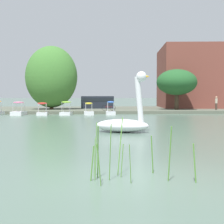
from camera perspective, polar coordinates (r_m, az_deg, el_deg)
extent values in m
plane|color=#567060|center=(9.62, 2.45, -10.42)|extent=(606.92, 606.92, 0.00)
cube|color=#5B6051|center=(51.23, -1.74, 0.39)|extent=(138.19, 18.67, 0.35)
ellipsoid|color=white|center=(21.39, 1.60, -2.16)|extent=(3.56, 2.59, 0.77)
cylinder|color=white|center=(21.08, 4.30, 2.00)|extent=(0.66, 0.50, 2.67)
sphere|color=white|center=(21.08, 4.66, 5.60)|extent=(0.77, 0.77, 0.61)
cone|color=yellow|center=(21.03, 5.31, 5.61)|extent=(0.55, 0.47, 0.33)
cube|color=white|center=(40.56, -0.22, -0.18)|extent=(1.07, 1.73, 0.38)
ellipsoid|color=blue|center=(40.52, -0.22, 1.58)|extent=(0.84, 0.91, 0.20)
cylinder|color=#B7B7BF|center=(40.87, -0.72, 0.85)|extent=(0.04, 0.04, 1.06)
cylinder|color=#B7B7BF|center=(40.91, 0.21, 0.85)|extent=(0.04, 0.04, 1.06)
cylinder|color=#B7B7BF|center=(40.16, -0.67, 0.81)|extent=(0.04, 0.04, 1.06)
cylinder|color=#B7B7BF|center=(40.19, 0.28, 0.82)|extent=(0.04, 0.04, 1.06)
cube|color=white|center=(40.63, -3.69, -0.17)|extent=(1.16, 1.95, 0.39)
ellipsoid|color=yellow|center=(40.60, -3.69, 1.37)|extent=(0.92, 0.97, 0.20)
cylinder|color=#B7B7BF|center=(40.96, -4.19, 0.75)|extent=(0.04, 0.04, 0.90)
cylinder|color=#B7B7BF|center=(40.99, -3.22, 0.75)|extent=(0.04, 0.04, 0.90)
cylinder|color=#B7B7BF|center=(40.23, -4.16, 0.71)|extent=(0.04, 0.04, 0.90)
cylinder|color=#B7B7BF|center=(40.26, -3.18, 0.72)|extent=(0.04, 0.04, 0.90)
cube|color=white|center=(40.72, -7.22, -0.23)|extent=(1.40, 2.04, 0.32)
ellipsoid|color=#8CCC38|center=(40.67, -7.23, 1.56)|extent=(1.19, 1.10, 0.20)
cylinder|color=#B7B7BF|center=(41.16, -7.71, 0.80)|extent=(0.04, 0.04, 1.11)
cylinder|color=#B7B7BF|center=(40.98, -6.53, 0.80)|extent=(0.04, 0.04, 1.11)
cylinder|color=#B7B7BF|center=(40.40, -7.94, 0.76)|extent=(0.04, 0.04, 1.11)
cylinder|color=#B7B7BF|center=(40.22, -6.74, 0.76)|extent=(0.04, 0.04, 1.11)
cube|color=white|center=(40.67, -10.93, -0.26)|extent=(1.27, 1.99, 0.32)
ellipsoid|color=red|center=(40.63, -10.94, 1.35)|extent=(1.13, 0.95, 0.20)
cylinder|color=#B7B7BF|center=(41.03, -11.49, 0.67)|extent=(0.04, 0.04, 0.98)
cylinder|color=#B7B7BF|center=(40.96, -10.29, 0.68)|extent=(0.04, 0.04, 0.98)
cylinder|color=#B7B7BF|center=(40.33, -11.58, 0.64)|extent=(0.04, 0.04, 0.98)
cylinder|color=#B7B7BF|center=(40.26, -10.36, 0.64)|extent=(0.04, 0.04, 0.98)
cube|color=white|center=(41.18, -14.49, -0.19)|extent=(1.46, 2.41, 0.42)
ellipsoid|color=pink|center=(41.14, -14.51, 1.47)|extent=(1.29, 1.49, 0.20)
cylinder|color=#B7B7BF|center=(41.82, -14.88, 0.81)|extent=(0.04, 0.04, 0.99)
cylinder|color=#B7B7BF|center=(41.54, -13.66, 0.81)|extent=(0.04, 0.04, 0.99)
cylinder|color=#B7B7BF|center=(40.77, -15.36, 0.76)|extent=(0.04, 0.04, 0.99)
cylinder|color=#B7B7BF|center=(40.49, -14.11, 0.76)|extent=(0.04, 0.04, 0.99)
cylinder|color=#B7B7BF|center=(42.32, -17.02, 0.87)|extent=(0.04, 0.04, 1.09)
cylinder|color=#423323|center=(47.14, 10.16, 2.43)|extent=(0.52, 0.52, 3.40)
ellipsoid|color=#235628|center=(47.17, 10.18, 4.65)|extent=(5.55, 5.57, 3.32)
cylinder|color=#4C3823|center=(48.19, -9.53, 1.78)|extent=(0.50, 0.50, 2.28)
ellipsoid|color=#427A33|center=(48.25, -9.56, 5.49)|extent=(7.73, 6.81, 8.07)
cube|color=#47382D|center=(47.56, 16.12, 0.82)|extent=(0.24, 0.25, 0.83)
cube|color=beige|center=(47.54, 16.13, 1.70)|extent=(0.26, 0.28, 0.63)
sphere|color=tan|center=(47.54, 16.13, 2.23)|extent=(0.26, 0.26, 0.26)
torus|color=black|center=(43.55, 0.12, 0.67)|extent=(0.67, 0.18, 0.68)
torus|color=black|center=(43.31, -1.17, 0.66)|extent=(0.67, 0.18, 0.68)
cube|color=#A51E1E|center=(43.42, -0.52, 0.81)|extent=(0.90, 0.23, 0.04)
cylinder|color=#A51E1E|center=(43.37, -0.78, 0.94)|extent=(0.03, 0.03, 0.29)
cube|color=#1E232D|center=(51.07, -2.33, 1.54)|extent=(4.63, 2.02, 1.72)
cube|color=black|center=(51.07, -2.33, 1.93)|extent=(4.26, 2.05, 0.48)
cylinder|color=#568E38|center=(9.27, -3.13, -8.09)|extent=(0.11, 0.04, 0.90)
cylinder|color=#568E38|center=(9.33, -2.54, -6.17)|extent=(0.07, 0.14, 1.48)
cylinder|color=#568E38|center=(8.99, -2.11, -8.13)|extent=(0.12, 0.09, 0.99)
cylinder|color=#568E38|center=(9.82, -2.75, -7.08)|extent=(0.06, 0.12, 1.03)
cylinder|color=#568E38|center=(9.25, 9.11, -6.53)|extent=(0.08, 0.18, 1.41)
cylinder|color=#568E38|center=(8.97, 2.89, -8.19)|extent=(0.07, 0.09, 0.98)
cylinder|color=#568E38|center=(9.21, -0.28, -6.35)|extent=(0.06, 0.16, 1.46)
cylinder|color=#568E38|center=(8.74, -1.99, -8.96)|extent=(0.09, 0.10, 0.83)
cylinder|color=#568E38|center=(9.53, -2.24, -6.33)|extent=(0.05, 0.13, 1.37)
cylinder|color=#568E38|center=(9.92, 1.30, -5.39)|extent=(0.17, 0.25, 1.56)
cylinder|color=#568E38|center=(9.31, 12.89, -7.84)|extent=(0.11, 0.05, 0.98)
cylinder|color=#568E38|center=(9.67, 1.61, -7.66)|extent=(0.08, 0.03, 0.89)
cylinder|color=#568E38|center=(10.15, 6.35, -6.67)|extent=(0.10, 0.14, 1.07)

